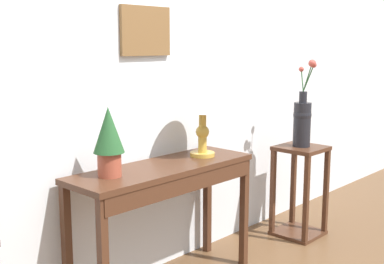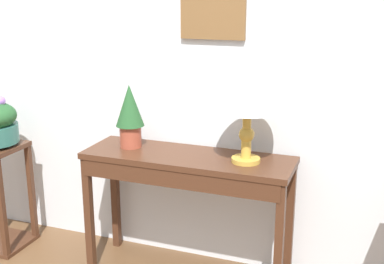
{
  "view_description": "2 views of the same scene",
  "coord_description": "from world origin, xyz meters",
  "views": [
    {
      "loc": [
        -2.06,
        -1.07,
        1.49
      ],
      "look_at": [
        0.16,
        1.04,
        0.96
      ],
      "focal_mm": 46.76,
      "sensor_mm": 36.0,
      "label": 1
    },
    {
      "loc": [
        0.94,
        -1.55,
        1.72
      ],
      "look_at": [
        -0.01,
        0.99,
        0.94
      ],
      "focal_mm": 47.56,
      "sensor_mm": 36.0,
      "label": 2
    }
  ],
  "objects": [
    {
      "name": "back_wall_with_art",
      "position": [
        0.0,
        1.35,
        1.4
      ],
      "size": [
        9.0,
        0.13,
        2.8
      ],
      "color": "silver",
      "rests_on": "ground"
    },
    {
      "name": "console_table",
      "position": [
        -0.06,
        1.04,
        0.66
      ],
      "size": [
        1.23,
        0.4,
        0.78
      ],
      "color": "#472819",
      "rests_on": "ground"
    },
    {
      "name": "table_lamp",
      "position": [
        0.29,
        1.06,
        1.17
      ],
      "size": [
        0.36,
        0.36,
        0.53
      ],
      "color": "gold",
      "rests_on": "console_table"
    },
    {
      "name": "potted_plant_on_console",
      "position": [
        -0.44,
        1.09,
        0.99
      ],
      "size": [
        0.17,
        0.17,
        0.39
      ],
      "color": "#9E4733",
      "rests_on": "console_table"
    }
  ]
}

